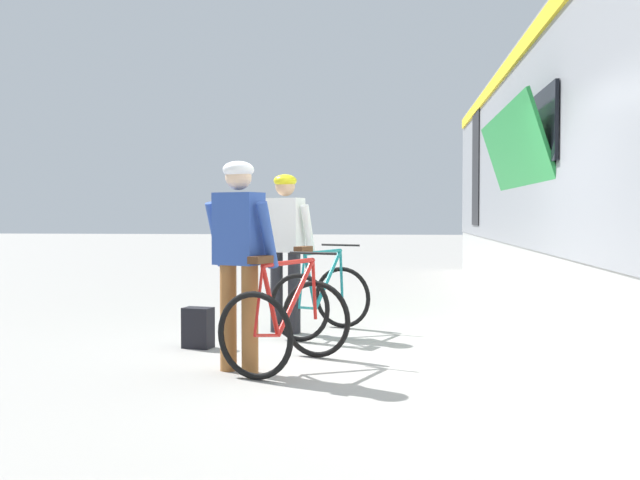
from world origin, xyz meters
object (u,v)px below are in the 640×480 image
object	(u,v)px
cyclist_far_in_white	(285,238)
bicycle_near_red	(287,321)
bicycle_far_teal	(322,298)
cyclist_near_in_blue	(239,246)
backpack_on_platform	(198,328)

from	to	relation	value
cyclist_far_in_white	bicycle_near_red	world-z (taller)	cyclist_far_in_white
bicycle_far_teal	cyclist_near_in_blue	bearing A→B (deg)	-104.37
cyclist_far_in_white	backpack_on_platform	distance (m)	1.51
cyclist_far_in_white	backpack_on_platform	xyz separation A→B (m)	(-0.72, -1.01, -0.85)
bicycle_near_red	backpack_on_platform	xyz separation A→B (m)	(-1.01, 0.83, -0.20)
cyclist_far_in_white	bicycle_far_teal	world-z (taller)	cyclist_far_in_white
bicycle_near_red	bicycle_far_teal	world-z (taller)	same
backpack_on_platform	cyclist_near_in_blue	bearing A→B (deg)	-44.96
cyclist_near_in_blue	cyclist_far_in_white	distance (m)	2.03
bicycle_far_teal	backpack_on_platform	size ratio (longest dim) A/B	3.14
bicycle_far_teal	cyclist_far_in_white	bearing A→B (deg)	168.33
cyclist_far_in_white	cyclist_near_in_blue	bearing A→B (deg)	-92.40
bicycle_near_red	bicycle_far_teal	xyz separation A→B (m)	(0.12, 1.76, 0.00)
bicycle_far_teal	bicycle_near_red	bearing A→B (deg)	-94.04
cyclist_far_in_white	bicycle_far_teal	bearing A→B (deg)	-11.67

